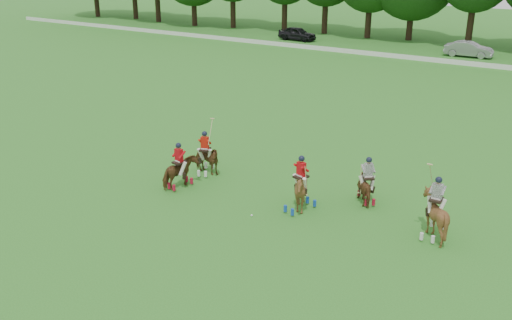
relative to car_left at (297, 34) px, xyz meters
The scene contains 10 objects.
ground 46.09m from the car_left, 67.27° to the right, with size 180.00×180.00×0.00m, color #2A7020.
boundary_rail 18.37m from the car_left, 14.18° to the right, with size 120.00×0.10×0.44m, color white.
car_left is the anchor object (origin of this frame).
car_mid 19.08m from the car_left, ahead, with size 1.60×4.58×1.51m, color gray.
polo_red_a 42.91m from the car_left, 69.07° to the right, with size 1.11×1.84×2.19m.
polo_red_b 41.06m from the car_left, 68.11° to the right, with size 1.76×1.63×2.72m.
polo_red_c 44.60m from the car_left, 61.71° to the right, with size 1.87×1.98×2.47m.
polo_stripe_a 43.67m from the car_left, 57.94° to the right, with size 1.59×1.69×2.09m.
polo_stripe_b 46.79m from the car_left, 55.50° to the right, with size 1.47×1.65×3.01m.
polo_ball 45.34m from the car_left, 64.24° to the right, with size 0.09×0.09×0.09m, color white.
Camera 1 is at (13.25, -16.17, 10.61)m, focal length 40.00 mm.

